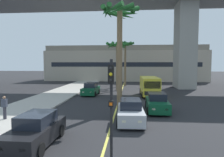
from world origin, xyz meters
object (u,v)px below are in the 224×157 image
(delivery_van, at_px, (149,86))
(palm_tree_near_median, at_px, (117,50))
(car_queue_front, at_px, (157,103))
(car_queue_second, at_px, (91,89))
(traffic_light_median_near, at_px, (111,96))
(palm_tree_mid_median, at_px, (125,49))
(pedestrian_mid_block, at_px, (5,107))
(palm_tree_far_median, at_px, (120,27))
(car_queue_fourth, at_px, (130,112))
(car_queue_third, at_px, (36,130))

(delivery_van, height_order, palm_tree_near_median, palm_tree_near_median)
(car_queue_front, height_order, delivery_van, delivery_van)
(car_queue_second, bearing_deg, palm_tree_near_median, 56.43)
(traffic_light_median_near, distance_m, palm_tree_mid_median, 28.92)
(pedestrian_mid_block, bearing_deg, palm_tree_far_median, 29.65)
(car_queue_second, height_order, delivery_van, delivery_van)
(palm_tree_mid_median, bearing_deg, pedestrian_mid_block, -108.50)
(palm_tree_far_median, bearing_deg, car_queue_fourth, -76.35)
(delivery_van, bearing_deg, palm_tree_near_median, 130.09)
(car_queue_third, height_order, delivery_van, delivery_van)
(car_queue_fourth, height_order, palm_tree_mid_median, palm_tree_mid_median)
(traffic_light_median_near, bearing_deg, palm_tree_far_median, 90.86)
(delivery_van, distance_m, pedestrian_mid_block, 16.38)
(traffic_light_median_near, bearing_deg, pedestrian_mid_block, 147.24)
(traffic_light_median_near, bearing_deg, car_queue_third, 161.29)
(car_queue_front, bearing_deg, car_queue_fourth, -123.63)
(car_queue_front, relative_size, traffic_light_median_near, 0.99)
(car_queue_front, bearing_deg, palm_tree_far_median, 170.77)
(car_queue_front, xyz_separation_m, car_queue_second, (-7.31, 8.51, 0.00))
(palm_tree_near_median, relative_size, palm_tree_far_median, 0.81)
(car_queue_second, distance_m, palm_tree_mid_median, 13.27)
(delivery_van, bearing_deg, car_queue_second, 176.70)
(car_queue_fourth, xyz_separation_m, palm_tree_mid_median, (-0.88, 23.00, 5.95))
(car_queue_front, height_order, car_queue_fourth, same)
(palm_tree_mid_median, relative_size, pedestrian_mid_block, 4.96)
(car_queue_second, height_order, palm_tree_mid_median, palm_tree_mid_median)
(palm_tree_near_median, height_order, palm_tree_far_median, palm_tree_far_median)
(car_queue_front, height_order, pedestrian_mid_block, pedestrian_mid_block)
(palm_tree_mid_median, bearing_deg, car_queue_third, -97.88)
(car_queue_front, relative_size, palm_tree_far_median, 0.46)
(traffic_light_median_near, bearing_deg, car_queue_fourth, 81.87)
(car_queue_second, bearing_deg, palm_tree_far_median, -62.79)
(palm_tree_near_median, bearing_deg, traffic_light_median_near, -87.10)
(delivery_van, distance_m, palm_tree_near_median, 8.25)
(car_queue_third, xyz_separation_m, pedestrian_mid_block, (-4.09, 3.81, 0.28))
(delivery_van, height_order, pedestrian_mid_block, delivery_van)
(car_queue_fourth, bearing_deg, palm_tree_near_median, 96.65)
(car_queue_third, relative_size, pedestrian_mid_block, 2.55)
(car_queue_front, distance_m, car_queue_fourth, 4.07)
(car_queue_third, bearing_deg, pedestrian_mid_block, 137.04)
(car_queue_second, xyz_separation_m, palm_tree_near_median, (3.12, 4.71, 5.35))
(car_queue_third, distance_m, pedestrian_mid_block, 5.60)
(palm_tree_near_median, bearing_deg, car_queue_second, -123.57)
(car_queue_front, xyz_separation_m, delivery_van, (0.13, 8.08, 0.57))
(palm_tree_near_median, distance_m, pedestrian_mid_block, 19.14)
(palm_tree_mid_median, bearing_deg, car_queue_fourth, -87.80)
(palm_tree_near_median, bearing_deg, palm_tree_far_median, -85.57)
(pedestrian_mid_block, bearing_deg, delivery_van, 47.12)
(car_queue_fourth, height_order, palm_tree_far_median, palm_tree_far_median)
(delivery_van, xyz_separation_m, palm_tree_near_median, (-4.32, 5.14, 4.79))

